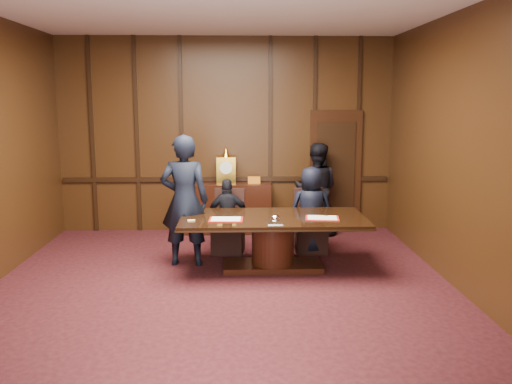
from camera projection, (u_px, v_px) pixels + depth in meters
room at (226, 156)px, 6.50m from camera, size 7.00×7.04×3.50m
sideboard at (227, 206)px, 9.78m from camera, size 1.60×0.45×1.54m
conference_table at (273, 234)px, 7.68m from camera, size 2.62×1.32×0.76m
folder_left at (226, 219)px, 7.42m from camera, size 0.47×0.35×0.02m
folder_right at (322, 218)px, 7.50m from camera, size 0.50×0.39×0.02m
inkstand at (275, 220)px, 7.18m from camera, size 0.20×0.14×0.12m
notepad at (191, 220)px, 7.36m from camera, size 0.11×0.09×0.01m
chair_left at (228, 234)px, 8.55m from camera, size 0.54×0.54×0.99m
chair_right at (310, 233)px, 8.60m from camera, size 0.51×0.51×0.99m
signatory_left at (228, 216)px, 8.43m from camera, size 0.71×0.34×1.18m
signatory_right at (311, 210)px, 8.46m from camera, size 0.68×0.45×1.37m
witness_left at (185, 201)px, 7.81m from camera, size 0.70×0.47×1.91m
witness_right at (316, 189)px, 9.62m from camera, size 0.92×0.78×1.64m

